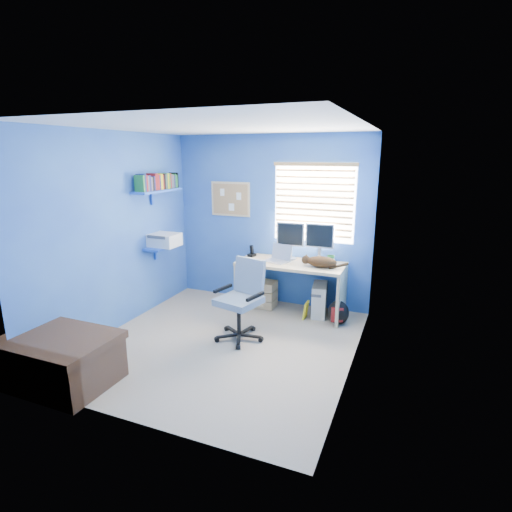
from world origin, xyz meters
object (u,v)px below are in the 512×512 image
at_px(laptop, 277,254).
at_px(office_chair, 241,310).
at_px(cat, 322,262).
at_px(desk, 291,288).
at_px(tower_pc, 319,300).

xyz_separation_m(laptop, office_chair, (-0.11, -0.98, -0.49)).
distance_m(laptop, cat, 0.65).
bearing_deg(desk, office_chair, -107.10).
height_order(cat, tower_pc, cat).
relative_size(laptop, office_chair, 0.34).
distance_m(laptop, office_chair, 1.10).
height_order(desk, laptop, laptop).
bearing_deg(office_chair, desk, 72.90).
bearing_deg(laptop, cat, 14.36).
bearing_deg(desk, cat, -9.28).
bearing_deg(laptop, office_chair, -78.52).
height_order(desk, cat, cat).
relative_size(desk, cat, 3.64).
relative_size(laptop, tower_pc, 0.73).
xyz_separation_m(desk, cat, (0.45, -0.07, 0.44)).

